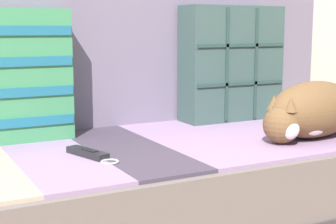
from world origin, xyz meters
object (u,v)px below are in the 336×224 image
throw_pillow_quilted (231,63)px  throw_pillow_striped (7,76)px  game_remote_near (89,154)px  sleeping_cat (311,111)px  couch (152,195)px

throw_pillow_quilted → throw_pillow_striped: size_ratio=1.06×
throw_pillow_quilted → game_remote_near: 0.78m
throw_pillow_quilted → sleeping_cat: 0.43m
throw_pillow_striped → couch: bearing=-27.0°
couch → sleeping_cat: 0.58m
throw_pillow_striped → throw_pillow_quilted: bearing=0.0°
throw_pillow_quilted → game_remote_near: (-0.69, -0.31, -0.21)m
throw_pillow_quilted → game_remote_near: size_ratio=2.13×
throw_pillow_quilted → throw_pillow_striped: throw_pillow_quilted is taller
couch → throw_pillow_quilted: throw_pillow_quilted is taller
couch → throw_pillow_quilted: size_ratio=4.33×
throw_pillow_quilted → sleeping_cat: size_ratio=0.96×
throw_pillow_quilted → couch: bearing=-155.4°
throw_pillow_striped → sleeping_cat: bearing=-25.2°
throw_pillow_quilted → sleeping_cat: throw_pillow_quilted is taller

